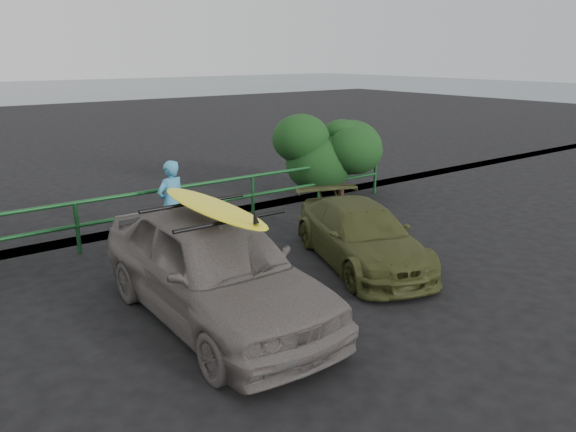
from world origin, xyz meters
The scene contains 8 objects.
ground centered at (0.00, 0.00, 0.00)m, with size 80.00×80.00×0.00m, color black.
guardrail centered at (0.00, 5.00, 0.52)m, with size 14.00×0.08×1.04m, color #14461E, non-canonical shape.
shrub_right centered at (5.00, 5.50, 1.13)m, with size 3.20×2.40×2.27m, color #183F17, non-canonical shape.
sedan centered at (-0.28, 1.03, 0.79)m, with size 1.87×4.64×1.58m, color #645D59.
olive_vehicle centered at (2.95, 1.36, 0.54)m, with size 1.52×3.75×1.09m, color #3F441E.
man centered at (0.68, 4.39, 0.86)m, with size 0.63×0.41×1.72m, color #4094C1.
roof_rack centered at (-0.28, 1.03, 1.61)m, with size 1.66×1.16×0.06m, color black, non-canonical shape.
surfboard centered at (-0.28, 1.03, 1.68)m, with size 0.56×2.72×0.08m, color #FFF01A.
Camera 1 is at (-3.92, -5.55, 3.71)m, focal length 35.00 mm.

